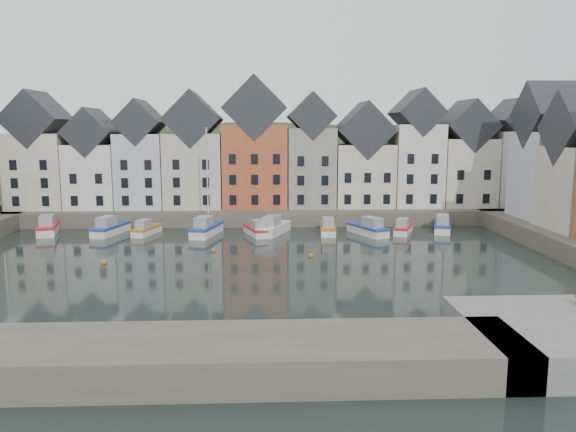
{
  "coord_description": "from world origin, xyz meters",
  "views": [
    {
      "loc": [
        1.44,
        -49.93,
        12.92
      ],
      "look_at": [
        3.74,
        6.0,
        4.05
      ],
      "focal_mm": 35.0,
      "sensor_mm": 36.0,
      "label": 1
    }
  ],
  "objects": [
    {
      "name": "boat_j",
      "position": [
        23.6,
        18.37,
        0.72
      ],
      "size": [
        3.72,
        6.59,
        2.42
      ],
      "rotation": [
        0.0,
        0.0,
        -0.3
      ],
      "color": "silver",
      "rests_on": "ground"
    },
    {
      "name": "ground",
      "position": [
        0.0,
        0.0,
        0.0
      ],
      "size": [
        260.0,
        260.0,
        0.0
      ],
      "primitive_type": "plane",
      "color": "black",
      "rests_on": "ground"
    },
    {
      "name": "boat_d",
      "position": [
        -5.72,
        17.04,
        0.85
      ],
      "size": [
        3.73,
        7.19,
        13.15
      ],
      "rotation": [
        0.0,
        0.0,
        -0.24
      ],
      "color": "silver",
      "rests_on": "ground"
    },
    {
      "name": "hillside",
      "position": [
        0.02,
        56.0,
        -17.96
      ],
      "size": [
        153.6,
        70.4,
        64.0
      ],
      "color": "#253319",
      "rests_on": "ground"
    },
    {
      "name": "boat_e",
      "position": [
        0.34,
        16.74,
        0.64
      ],
      "size": [
        3.35,
        5.83,
        2.14
      ],
      "rotation": [
        0.0,
        0.0,
        0.31
      ],
      "color": "silver",
      "rests_on": "ground"
    },
    {
      "name": "boat_a",
      "position": [
        -25.2,
        18.89,
        0.78
      ],
      "size": [
        3.71,
        7.09,
        2.61
      ],
      "rotation": [
        0.0,
        0.0,
        0.25
      ],
      "color": "silver",
      "rests_on": "ground"
    },
    {
      "name": "boat_h",
      "position": [
        13.92,
        16.45,
        0.74
      ],
      "size": [
        4.53,
        6.71,
        2.48
      ],
      "rotation": [
        0.0,
        0.0,
        0.43
      ],
      "color": "silver",
      "rests_on": "ground"
    },
    {
      "name": "boat_c",
      "position": [
        -13.06,
        17.83,
        0.62
      ],
      "size": [
        3.0,
        5.64,
        2.07
      ],
      "rotation": [
        0.0,
        0.0,
        -0.26
      ],
      "color": "silver",
      "rests_on": "ground"
    },
    {
      "name": "boat_b",
      "position": [
        -17.46,
        18.0,
        0.76
      ],
      "size": [
        3.63,
        6.93,
        2.55
      ],
      "rotation": [
        0.0,
        0.0,
        -0.25
      ],
      "color": "silver",
      "rests_on": "ground"
    },
    {
      "name": "boat_g",
      "position": [
        9.11,
        17.5,
        0.67
      ],
      "size": [
        2.29,
        6.02,
        2.26
      ],
      "rotation": [
        0.0,
        0.0,
        -0.08
      ],
      "color": "silver",
      "rests_on": "ground"
    },
    {
      "name": "far_quay",
      "position": [
        0.0,
        30.0,
        1.0
      ],
      "size": [
        90.0,
        16.0,
        2.0
      ],
      "primitive_type": "cube",
      "color": "#4F4A3C",
      "rests_on": "ground"
    },
    {
      "name": "boat_f",
      "position": [
        2.46,
        17.55,
        0.77
      ],
      "size": [
        4.4,
        7.04,
        2.59
      ],
      "rotation": [
        0.0,
        0.0,
        -0.37
      ],
      "color": "silver",
      "rests_on": "ground"
    },
    {
      "name": "mooring_buoys",
      "position": [
        -4.0,
        5.33,
        0.15
      ],
      "size": [
        20.5,
        5.5,
        0.5
      ],
      "color": "#C06A16",
      "rests_on": "ground"
    },
    {
      "name": "near_wall",
      "position": [
        -10.0,
        -22.0,
        1.0
      ],
      "size": [
        50.0,
        6.0,
        2.0
      ],
      "primitive_type": "cube",
      "color": "#4F4A3C",
      "rests_on": "ground"
    },
    {
      "name": "boat_i",
      "position": [
        18.4,
        17.31,
        0.63
      ],
      "size": [
        3.66,
        5.73,
        2.11
      ],
      "rotation": [
        0.0,
        0.0,
        -0.39
      ],
      "color": "silver",
      "rests_on": "ground"
    },
    {
      "name": "far_terrace",
      "position": [
        3.21,
        28.0,
        8.88
      ],
      "size": [
        72.37,
        8.16,
        17.78
      ],
      "color": "beige",
      "rests_on": "far_quay"
    }
  ]
}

